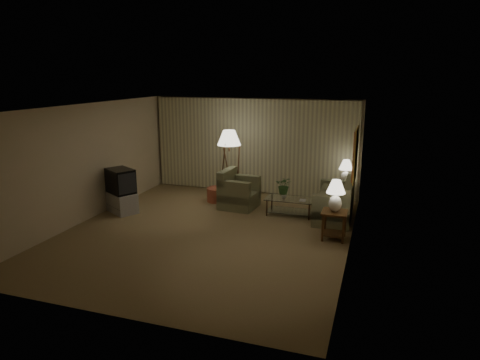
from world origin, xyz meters
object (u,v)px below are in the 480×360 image
Objects in this scene: sofa at (334,203)px; floor_lamp at (229,165)px; side_table_far at (345,191)px; tv_cabinet at (122,202)px; coffee_table at (290,204)px; crt_tv at (121,181)px; vase at (284,195)px; side_table_near at (334,220)px; table_lamp_far at (346,169)px; armchair at (239,193)px; ottoman at (217,194)px; table_lamp_near at (336,193)px.

sofa is 0.87× the size of floor_lamp.
side_table_far reaches higher than tv_cabinet.
coffee_table is 0.61× the size of floor_lamp.
floor_lamp is at bearing -169.77° from side_table_far.
vase is at bearing 45.83° from crt_tv.
sofa reaches higher than side_table_near.
table_lamp_far reaches higher than side_table_near.
armchair is at bearing 150.60° from side_table_near.
armchair reaches higher than side_table_far.
side_table_far is at bearing 90.00° from side_table_near.
ottoman is at bearing 165.21° from vase.
crt_tv is at bearing -141.82° from floor_lamp.
tv_cabinet is at bearing -156.32° from table_lamp_far.
coffee_table is 4.15m from tv_cabinet.
side_table_far is (2.55, 1.00, 0.02)m from armchair.
table_lamp_far is at bearing 11.68° from ottoman.
ottoman is at bearing 151.76° from table_lamp_near.
armchair is 1.23m from vase.
crt_tv is (-5.20, 0.16, -0.20)m from table_lamp_near.
vase is (-1.34, 1.25, 0.08)m from side_table_near.
sofa is at bearing 43.31° from tv_cabinet.
sofa is 3.16m from ottoman.
side_table_near is at bearing -28.24° from ottoman.
crt_tv is 1.52× the size of ottoman.
table_lamp_far is 5.68m from crt_tv.
side_table_near is 0.97× the size of table_lamp_far.
table_lamp_near is 4.84× the size of vase.
table_lamp_far is (0.00, 2.44, -0.03)m from table_lamp_near.
crt_tv is (0.00, 0.00, 0.55)m from tv_cabinet.
ottoman is at bearing 69.87° from crt_tv.
ottoman is at bearing -168.32° from side_table_far.
floor_lamp is at bearing 68.22° from crt_tv.
coffee_table is at bearing 45.27° from crt_tv.
table_lamp_near is at bearing -46.33° from coffee_table.
side_table_far is 0.57m from table_lamp_far.
coffee_table is at bearing 45.27° from tv_cabinet.
ottoman is (1.92, 1.60, -0.61)m from crt_tv.
side_table_near is at bearing 5.68° from sofa.
armchair is 1.72× the size of side_table_near.
table_lamp_far is 3.03m from floor_lamp.
vase is (-1.34, 1.25, -0.51)m from table_lamp_near.
table_lamp_near reaches higher than crt_tv.
side_table_near is 3.59m from floor_lamp.
sofa is 1.36m from side_table_near.
sofa is at bearing -7.48° from ottoman.
floor_lamp reaches higher than table_lamp_near.
armchair is 1.83× the size of ottoman.
crt_tv reaches higher than tv_cabinet.
coffee_table is 8.41× the size of vase.
crt_tv is at bearing 178.25° from side_table_near.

